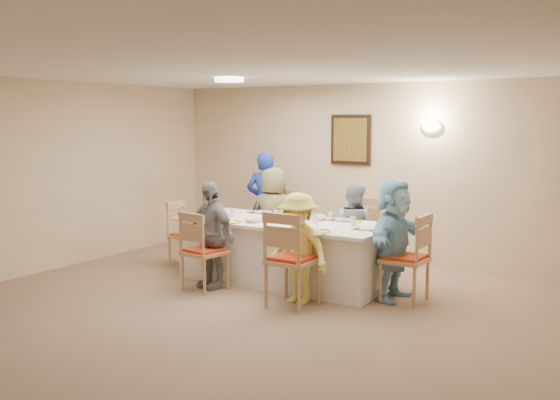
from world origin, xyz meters
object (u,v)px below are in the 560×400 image
Objects in this scene: diner_back_left at (274,217)px; caregiver at (265,204)px; chair_back_right at (357,237)px; chair_right_end at (405,257)px; dining_table at (284,251)px; chair_front_left at (205,250)px; diner_right_end at (394,240)px; condiment_ketchup at (285,211)px; chair_back_left at (278,227)px; chair_front_right at (292,258)px; chair_left_end at (188,234)px; diner_back_right at (353,230)px; diner_front_right at (298,248)px; diner_front_left at (211,235)px.

caregiver is (-0.45, 0.47, 0.09)m from diner_back_left.
chair_back_right is 1.01× the size of chair_right_end.
dining_table is 1.00m from chair_front_left.
chair_back_right is 1.71m from caregiver.
condiment_ketchup is at bearing 91.92° from diner_right_end.
chair_front_right reaches higher than chair_back_left.
diner_right_end is 1.46m from condiment_ketchup.
chair_left_end is at bearing -178.13° from condiment_ketchup.
diner_front_right is (0.00, -1.36, 0.01)m from diner_back_right.
diner_front_left reaches higher than chair_left_end.
diner_back_left is at bearing 101.00° from diner_front_left.
chair_right_end is 0.77× the size of diner_front_left.
chair_back_right is at bearing -128.81° from chair_right_end.
caregiver is (-1.05, 1.15, 0.38)m from dining_table.
diner_back_right is 0.94× the size of diner_front_left.
chair_left_end is at bearing -20.51° from chair_front_right.
chair_back_left is at bearing 72.28° from diner_right_end.
diner_right_end is at bearing 151.19° from diner_back_left.
diner_front_right is 5.23× the size of condiment_ketchup.
dining_table is 1.55m from chair_right_end.
chair_right_end is (2.15, -0.80, -0.03)m from chair_back_left.
chair_front_left is (-0.60, -0.80, 0.09)m from dining_table.
chair_front_right is at bearing -55.77° from chair_back_left.
chair_back_right is at bearing -73.04° from chair_left_end.
chair_right_end is (0.95, -0.80, -0.01)m from chair_back_right.
chair_front_left is 2.29m from chair_right_end.
condiment_ketchup is at bearing -90.51° from chair_right_end.
dining_table is 1.01m from chair_back_left.
chair_back_left reaches higher than chair_front_left.
diner_back_right reaches higher than chair_front_left.
chair_right_end is at bearing 148.17° from diner_back_right.
chair_left_end is (-1.55, 0.00, 0.06)m from dining_table.
caregiver is at bearing -12.13° from diner_back_right.
chair_front_right reaches higher than chair_right_end.
chair_left_end is at bearing -156.99° from chair_back_right.
chair_front_left is 1.24m from chair_left_end.
chair_back_left is 1.00× the size of chair_front_right.
diner_back_left is 1.06× the size of diner_front_left.
chair_left_end is at bearing -88.71° from chair_right_end.
chair_right_end is 2.26m from diner_back_left.
chair_front_left is (-1.20, -1.60, -0.03)m from chair_back_right.
diner_right_end reaches higher than diner_front_right.
chair_back_right is 1.05m from condiment_ketchup.
diner_right_end reaches higher than chair_front_right.
diner_front_left reaches higher than diner_back_right.
chair_back_left is 2.18m from diner_right_end.
dining_table is at bearing -88.71° from chair_right_end.
caregiver reaches higher than chair_back_right.
chair_right_end is 2.86m from caregiver.
chair_front_right reaches higher than chair_back_right.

